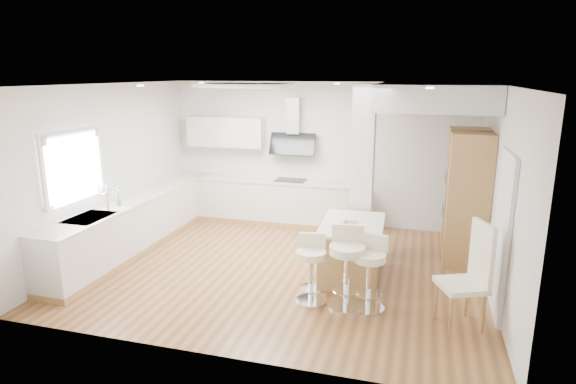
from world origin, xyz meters
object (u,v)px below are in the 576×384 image
(bar_stool_a, at_px, (311,265))
(bar_stool_c, at_px, (370,269))
(dining_chair, at_px, (471,272))
(bar_stool_b, at_px, (347,263))
(peninsula, at_px, (351,250))

(bar_stool_a, bearing_deg, bar_stool_c, -7.31)
(bar_stool_c, height_order, dining_chair, dining_chair)
(bar_stool_b, bearing_deg, dining_chair, -11.79)
(bar_stool_c, bearing_deg, bar_stool_b, -167.07)
(bar_stool_b, bearing_deg, bar_stool_a, 172.41)
(bar_stool_b, height_order, bar_stool_c, bar_stool_b)
(bar_stool_a, bearing_deg, bar_stool_b, -7.76)
(peninsula, relative_size, bar_stool_c, 1.44)
(bar_stool_c, bearing_deg, dining_chair, 6.25)
(bar_stool_a, height_order, bar_stool_b, bar_stool_b)
(bar_stool_a, relative_size, bar_stool_b, 0.86)
(bar_stool_b, distance_m, dining_chair, 1.49)
(bar_stool_c, bearing_deg, peninsula, 122.06)
(bar_stool_b, relative_size, dining_chair, 0.83)
(peninsula, height_order, bar_stool_c, bar_stool_c)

